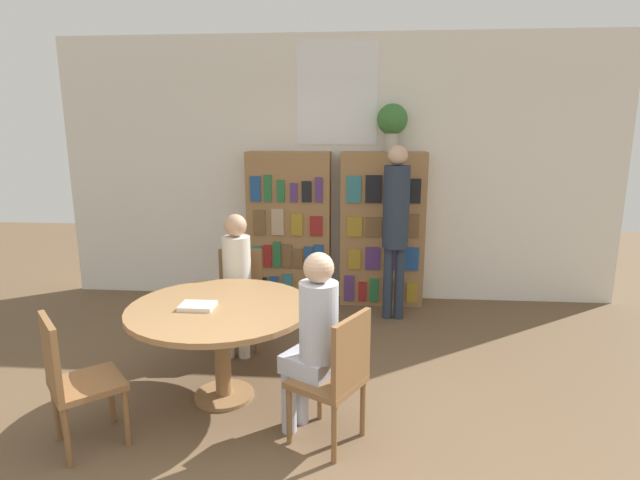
{
  "coord_description": "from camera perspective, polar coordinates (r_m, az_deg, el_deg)",
  "views": [
    {
      "loc": [
        0.28,
        -2.1,
        1.95
      ],
      "look_at": [
        -0.06,
        2.0,
        1.05
      ],
      "focal_mm": 28.0,
      "sensor_mm": 36.0,
      "label": 1
    }
  ],
  "objects": [
    {
      "name": "open_book_on_table",
      "position": [
        3.67,
        -13.83,
        -7.34
      ],
      "size": [
        0.24,
        0.18,
        0.03
      ],
      "color": "silver",
      "rests_on": "reading_table"
    },
    {
      "name": "librarian_standing",
      "position": [
        5.16,
        8.67,
        2.7
      ],
      "size": [
        0.27,
        0.54,
        1.81
      ],
      "color": "#232D3D",
      "rests_on": "ground_plane"
    },
    {
      "name": "seated_reader_right",
      "position": [
        3.2,
        -0.8,
        -10.79
      ],
      "size": [
        0.4,
        0.37,
        1.24
      ],
      "rotation": [
        0.0,
        0.0,
        1.05
      ],
      "color": "#B2B7C6",
      "rests_on": "ground_plane"
    },
    {
      "name": "chair_far_side",
      "position": [
        3.2,
        1.96,
        -14.99
      ],
      "size": [
        0.55,
        0.55,
        0.88
      ],
      "rotation": [
        0.0,
        0.0,
        1.05
      ],
      "color": "brown",
      "rests_on": "ground_plane"
    },
    {
      "name": "chair_near_camera",
      "position": [
        3.5,
        -26.44,
        -13.78
      ],
      "size": [
        0.56,
        0.56,
        0.88
      ],
      "rotation": [
        0.0,
        0.0,
        -0.84
      ],
      "color": "brown",
      "rests_on": "ground_plane"
    },
    {
      "name": "seated_reader_left",
      "position": [
        4.47,
        -9.53,
        -4.01
      ],
      "size": [
        0.28,
        0.38,
        1.25
      ],
      "rotation": [
        0.0,
        0.0,
        -3.04
      ],
      "color": "beige",
      "rests_on": "ground_plane"
    },
    {
      "name": "wall_back",
      "position": [
        5.79,
        1.92,
        7.94
      ],
      "size": [
        6.4,
        0.07,
        3.0
      ],
      "color": "silver",
      "rests_on": "ground_plane"
    },
    {
      "name": "chair_left_side",
      "position": [
        4.7,
        -9.13,
        -5.97
      ],
      "size": [
        0.44,
        0.44,
        0.88
      ],
      "rotation": [
        0.0,
        0.0,
        -3.04
      ],
      "color": "brown",
      "rests_on": "ground_plane"
    },
    {
      "name": "reading_table",
      "position": [
        3.73,
        -11.25,
        -8.86
      ],
      "size": [
        1.33,
        1.33,
        0.72
      ],
      "color": "olive",
      "rests_on": "ground_plane"
    },
    {
      "name": "bookshelf_right",
      "position": [
        5.68,
        7.1,
        1.21
      ],
      "size": [
        0.94,
        0.34,
        1.73
      ],
      "color": "olive",
      "rests_on": "ground_plane"
    },
    {
      "name": "flower_vase",
      "position": [
        5.59,
        8.26,
        13.26
      ],
      "size": [
        0.33,
        0.33,
        0.51
      ],
      "color": "#B7AD9E",
      "rests_on": "bookshelf_right"
    },
    {
      "name": "bookshelf_left",
      "position": [
        5.74,
        -3.5,
        1.37
      ],
      "size": [
        0.94,
        0.34,
        1.73
      ],
      "color": "olive",
      "rests_on": "ground_plane"
    }
  ]
}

